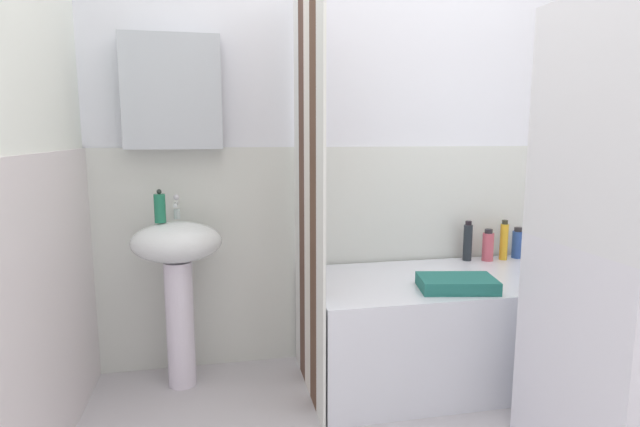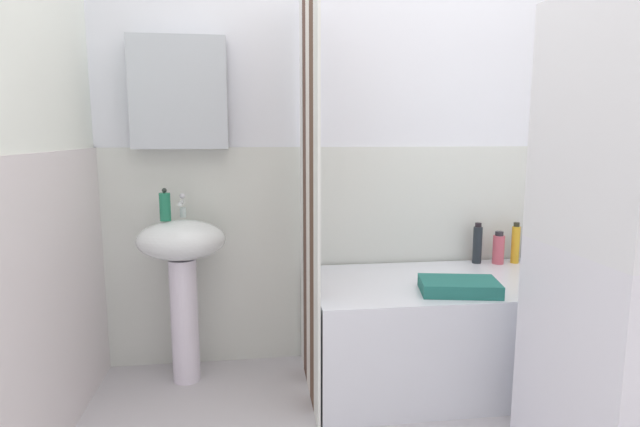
# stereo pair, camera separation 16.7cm
# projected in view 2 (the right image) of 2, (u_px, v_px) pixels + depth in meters

# --- Properties ---
(wall_back_tiled) EXTENTS (3.60, 0.18, 2.40)m
(wall_back_tiled) POSITION_uv_depth(u_px,v_px,m) (373.00, 158.00, 2.86)
(wall_back_tiled) COLOR white
(wall_back_tiled) RESTS_ON ground_plane
(wall_left_tiled) EXTENTS (0.07, 1.81, 2.40)m
(wall_left_tiled) POSITION_uv_depth(u_px,v_px,m) (10.00, 179.00, 1.76)
(wall_left_tiled) COLOR white
(wall_left_tiled) RESTS_ON ground_plane
(sink) EXTENTS (0.44, 0.34, 0.84)m
(sink) POSITION_uv_depth(u_px,v_px,m) (182.00, 264.00, 2.57)
(sink) COLOR white
(sink) RESTS_ON ground_plane
(faucet) EXTENTS (0.03, 0.12, 0.12)m
(faucet) POSITION_uv_depth(u_px,v_px,m) (182.00, 206.00, 2.61)
(faucet) COLOR silver
(faucet) RESTS_ON sink
(soap_dispenser) EXTENTS (0.05, 0.05, 0.16)m
(soap_dispenser) POSITION_uv_depth(u_px,v_px,m) (165.00, 206.00, 2.52)
(soap_dispenser) COLOR #1F7553
(soap_dispenser) RESTS_ON sink
(bathtub) EXTENTS (1.41, 0.74, 0.54)m
(bathtub) POSITION_uv_depth(u_px,v_px,m) (448.00, 330.00, 2.62)
(bathtub) COLOR white
(bathtub) RESTS_ON ground_plane
(shower_curtain) EXTENTS (0.01, 0.74, 2.00)m
(shower_curtain) POSITION_uv_depth(u_px,v_px,m) (309.00, 191.00, 2.42)
(shower_curtain) COLOR white
(shower_curtain) RESTS_ON ground_plane
(conditioner_bottle) EXTENTS (0.06, 0.06, 0.18)m
(conditioner_bottle) POSITION_uv_depth(u_px,v_px,m) (530.00, 247.00, 2.95)
(conditioner_bottle) COLOR #294A95
(conditioner_bottle) RESTS_ON bathtub
(shampoo_bottle) EXTENTS (0.05, 0.05, 0.24)m
(shampoo_bottle) POSITION_uv_depth(u_px,v_px,m) (515.00, 244.00, 2.91)
(shampoo_bottle) COLOR gold
(shampoo_bottle) RESTS_ON bathtub
(lotion_bottle) EXTENTS (0.06, 0.06, 0.19)m
(lotion_bottle) POSITION_uv_depth(u_px,v_px,m) (498.00, 249.00, 2.89)
(lotion_bottle) COLOR #C95364
(lotion_bottle) RESTS_ON bathtub
(body_wash_bottle) EXTENTS (0.05, 0.05, 0.23)m
(body_wash_bottle) POSITION_uv_depth(u_px,v_px,m) (477.00, 244.00, 2.90)
(body_wash_bottle) COLOR #20272D
(body_wash_bottle) RESTS_ON bathtub
(towel_folded) EXTENTS (0.39, 0.29, 0.06)m
(towel_folded) POSITION_uv_depth(u_px,v_px,m) (459.00, 286.00, 2.37)
(towel_folded) COLOR #226961
(towel_folded) RESTS_ON bathtub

